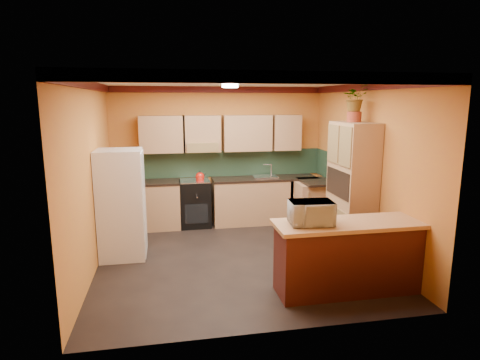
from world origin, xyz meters
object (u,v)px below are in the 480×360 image
breakfast_bar (347,259)px  microwave (311,213)px  base_cabinets_back (227,202)px  fridge (121,204)px  stove (195,203)px  pantry (352,189)px

breakfast_bar → microwave: 0.81m
base_cabinets_back → fridge: (-1.86, -1.40, 0.41)m
base_cabinets_back → fridge: size_ratio=2.15×
breakfast_bar → base_cabinets_back: bearing=108.9°
microwave → fridge: bearing=148.6°
fridge → microwave: fridge is taller
stove → microwave: (1.19, -3.16, 0.62)m
base_cabinets_back → microwave: 3.27m
stove → fridge: (-1.24, -1.40, 0.39)m
breakfast_bar → microwave: size_ratio=3.43×
fridge → pantry: bearing=-7.2°
pantry → breakfast_bar: bearing=-116.7°
base_cabinets_back → stove: size_ratio=4.01×
fridge → breakfast_bar: bearing=-30.9°
stove → microwave: 3.43m
stove → pantry: size_ratio=0.43×
base_cabinets_back → fridge: fridge is taller
base_cabinets_back → breakfast_bar: size_ratio=2.03×
stove → breakfast_bar: (1.70, -3.16, -0.02)m
fridge → microwave: (2.43, -1.76, 0.23)m
base_cabinets_back → breakfast_bar: (1.08, -3.16, 0.00)m
breakfast_bar → fridge: bearing=149.1°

